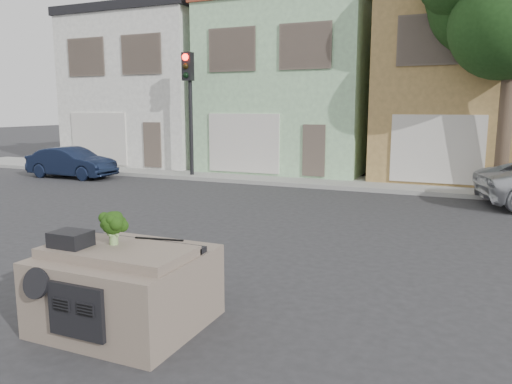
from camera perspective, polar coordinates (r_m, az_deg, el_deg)
The scene contains 12 objects.
ground_plane at distance 9.56m, azimuth -3.21°, elevation -8.02°, with size 120.00×120.00×0.00m, color #303033.
sidewalk at distance 19.28m, azimuth 10.96°, elevation 1.05°, with size 40.00×3.00×0.15m, color gray.
townhouse_white at distance 27.23m, azimuth -10.40°, elevation 11.34°, with size 7.20×8.20×7.55m, color silver.
townhouse_mint at distance 23.89m, azimuth 5.04°, elevation 11.71°, with size 7.20×8.20×7.55m, color #A2D49F.
townhouse_tan at distance 22.64m, azimuth 23.70°, elevation 11.07°, with size 7.20×8.20×7.55m, color #A6834A.
navy_sedan at distance 22.24m, azimuth -20.25°, elevation 1.56°, with size 1.34×3.84×1.27m, color #141D36.
traffic_signal at distance 20.58m, azimuth -7.60°, elevation 8.59°, with size 0.40×0.40×5.10m, color black.
tree_near at distance 18.00m, azimuth 27.02°, elevation 12.93°, with size 4.40×4.00×8.50m, color #193814.
car_dashboard at distance 6.98m, azimuth -14.57°, elevation -10.26°, with size 2.00×1.80×1.12m, color #756658.
instrument_hump at distance 6.91m, azimuth -20.41°, elevation -5.05°, with size 0.48×0.38×0.20m, color black.
wiper_arm at distance 6.94m, azimuth -11.01°, elevation -5.30°, with size 0.70×0.03×0.02m, color black.
broccoli at distance 6.80m, azimuth -16.01°, elevation -3.93°, with size 0.37×0.37×0.45m, color #17320B.
Camera 1 is at (4.12, -8.13, 2.90)m, focal length 35.00 mm.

